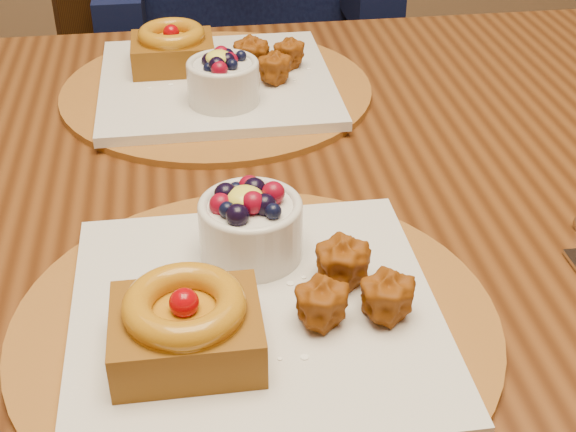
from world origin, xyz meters
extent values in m
cube|color=#3A1C0A|center=(-0.06, 0.05, 0.73)|extent=(1.60, 0.90, 0.04)
cylinder|color=brown|center=(-0.06, -0.17, 0.76)|extent=(0.38, 0.38, 0.01)
cube|color=silver|center=(-0.06, -0.17, 0.77)|extent=(0.28, 0.28, 0.01)
cube|color=#472606|center=(-0.11, -0.21, 0.79)|extent=(0.10, 0.09, 0.04)
torus|color=#954C09|center=(-0.11, -0.21, 0.82)|extent=(0.09, 0.09, 0.02)
sphere|color=#8C0207|center=(-0.11, -0.21, 0.82)|extent=(0.02, 0.02, 0.02)
sphere|color=#833B09|center=(0.01, -0.14, 0.79)|extent=(0.04, 0.04, 0.04)
sphere|color=#833B09|center=(-0.01, -0.19, 0.79)|extent=(0.04, 0.04, 0.04)
sphere|color=#833B09|center=(0.04, -0.19, 0.79)|extent=(0.04, 0.04, 0.04)
cylinder|color=silver|center=(-0.05, -0.10, 0.80)|extent=(0.09, 0.09, 0.05)
torus|color=silver|center=(-0.05, -0.10, 0.82)|extent=(0.09, 0.09, 0.01)
ellipsoid|color=yellow|center=(-0.06, -0.10, 0.83)|extent=(0.03, 0.03, 0.02)
cylinder|color=brown|center=(-0.06, 0.27, 0.76)|extent=(0.38, 0.38, 0.01)
cube|color=silver|center=(-0.06, 0.27, 0.77)|extent=(0.28, 0.28, 0.01)
cube|color=#472606|center=(-0.11, 0.31, 0.79)|extent=(0.10, 0.08, 0.04)
torus|color=#954C09|center=(-0.11, 0.31, 0.82)|extent=(0.08, 0.08, 0.02)
sphere|color=#8C0207|center=(-0.11, 0.31, 0.82)|extent=(0.02, 0.02, 0.02)
sphere|color=#833B09|center=(0.01, 0.25, 0.79)|extent=(0.04, 0.04, 0.04)
sphere|color=#833B09|center=(-0.01, 0.29, 0.79)|extent=(0.04, 0.04, 0.04)
sphere|color=#833B09|center=(0.04, 0.29, 0.79)|extent=(0.04, 0.04, 0.04)
cylinder|color=silver|center=(-0.05, 0.20, 0.80)|extent=(0.08, 0.08, 0.05)
torus|color=silver|center=(-0.05, 0.20, 0.82)|extent=(0.08, 0.08, 0.01)
ellipsoid|color=yellow|center=(-0.06, 0.20, 0.83)|extent=(0.03, 0.03, 0.02)
cube|color=black|center=(-0.06, 0.70, 0.40)|extent=(0.51, 0.51, 0.04)
cylinder|color=black|center=(-0.14, 0.48, 0.19)|extent=(0.03, 0.03, 0.38)
cylinder|color=black|center=(0.16, 0.62, 0.19)|extent=(0.03, 0.03, 0.38)
cylinder|color=black|center=(-0.28, 0.79, 0.19)|extent=(0.03, 0.03, 0.38)
cylinder|color=black|center=(0.02, 0.93, 0.19)|extent=(0.03, 0.03, 0.38)
cube|color=black|center=(-0.13, 0.86, 0.60)|extent=(0.36, 0.19, 0.41)
camera|label=1|loc=(-0.10, -0.64, 1.17)|focal=50.00mm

